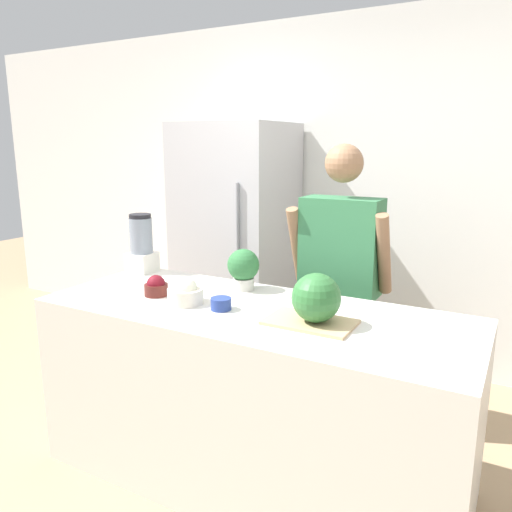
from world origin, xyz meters
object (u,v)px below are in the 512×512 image
Objects in this scene: bowl_small_blue at (221,304)px; potted_plant at (243,268)px; refrigerator at (237,243)px; watermelon at (316,298)px; person at (339,286)px; blender at (141,245)px; bowl_cherries at (156,287)px; bowl_cream at (185,293)px.

potted_plant is (-0.08, 0.34, 0.09)m from bowl_small_blue.
refrigerator is 18.55× the size of bowl_small_blue.
person is at bearing 102.19° from watermelon.
blender is (-0.05, -1.03, 0.16)m from refrigerator.
blender is at bearing -157.74° from person.
blender reaches higher than bowl_small_blue.
person is 0.83m from watermelon.
bowl_cherries is 0.42m from bowl_small_blue.
watermelon is (0.17, -0.80, 0.17)m from person.
bowl_cherries is at bearing -76.12° from refrigerator.
refrigerator is 1.27m from potted_plant.
potted_plant is at bearing -57.27° from refrigerator.
refrigerator is at bearing 131.81° from watermelon.
bowl_cherries is 0.55× the size of potted_plant.
blender reaches higher than bowl_cherries.
bowl_cream is at bearing -110.72° from potted_plant.
bowl_small_blue is at bearing -4.20° from bowl_cherries.
blender is at bearing 139.03° from bowl_cherries.
bowl_cherries is 0.47m from potted_plant.
potted_plant is (0.13, 0.34, 0.07)m from bowl_cream.
potted_plant reaches higher than bowl_cherries.
potted_plant is at bearing -127.62° from person.
refrigerator is at bearing 151.37° from person.
person is at bearing 22.26° from blender.
blender reaches higher than watermelon.
refrigerator is 1.84m from watermelon.
person reaches higher than watermelon.
bowl_cream is (-0.50, -0.83, 0.10)m from person.
person is 1.22m from blender.
bowl_cherries is at bearing 171.17° from bowl_cream.
watermelon reaches higher than bowl_small_blue.
bowl_cream is (0.21, -0.03, 0.01)m from bowl_cherries.
watermelon is 0.68m from bowl_cream.
bowl_small_blue is (0.42, -0.03, -0.02)m from bowl_cherries.
potted_plant reaches higher than bowl_small_blue.
bowl_cream is at bearing -177.25° from watermelon.
watermelon is at bearing -0.04° from bowl_cherries.
bowl_cream is 0.72m from blender.
refrigerator reaches higher than bowl_cherries.
refrigerator is 1.04m from blender.
bowl_cherries is at bearing -132.00° from person.
potted_plant is (-0.37, -0.48, 0.17)m from person.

